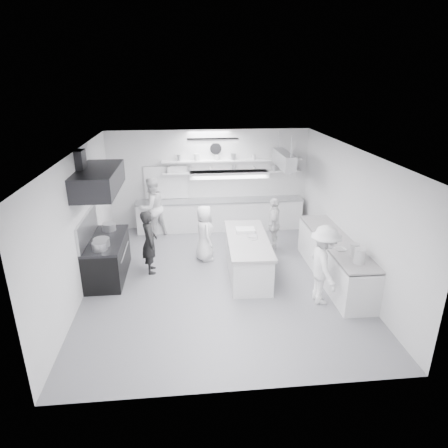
{
  "coord_description": "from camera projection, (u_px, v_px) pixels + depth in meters",
  "views": [
    {
      "loc": [
        -0.72,
        -8.08,
        4.47
      ],
      "look_at": [
        0.16,
        0.6,
        1.15
      ],
      "focal_mm": 31.35,
      "sensor_mm": 36.0,
      "label": 1
    }
  ],
  "objects": [
    {
      "name": "bowl_right",
      "position": [
        340.0,
        250.0,
        8.38
      ],
      "size": [
        0.25,
        0.25,
        0.06
      ],
      "primitive_type": "imported",
      "rotation": [
        0.0,
        0.0,
        0.05
      ],
      "color": "silver",
      "rests_on": "right_counter"
    },
    {
      "name": "light_fixture_rear",
      "position": [
        213.0,
        141.0,
        9.8
      ],
      "size": [
        1.3,
        0.25,
        0.1
      ],
      "primitive_type": "cube",
      "color": "silver",
      "rests_on": "ceiling"
    },
    {
      "name": "wall_front",
      "position": [
        242.0,
        306.0,
        5.38
      ],
      "size": [
        6.0,
        0.04,
        3.0
      ],
      "primitive_type": "cube",
      "color": "silver",
      "rests_on": "floor"
    },
    {
      "name": "pot_rack",
      "position": [
        284.0,
        160.0,
        10.77
      ],
      "size": [
        0.3,
        1.6,
        0.4
      ],
      "primitive_type": "cube",
      "color": "#B2B4B6",
      "rests_on": "ceiling"
    },
    {
      "name": "exhaust_hood",
      "position": [
        98.0,
        180.0,
        8.46
      ],
      "size": [
        0.85,
        2.0,
        0.5
      ],
      "primitive_type": "cube",
      "color": "black",
      "rests_on": "wall_left"
    },
    {
      "name": "cook_stove",
      "position": [
        149.0,
        242.0,
        9.26
      ],
      "size": [
        0.45,
        0.61,
        1.55
      ],
      "primitive_type": "imported",
      "rotation": [
        0.0,
        0.0,
        1.71
      ],
      "color": "black",
      "rests_on": "floor"
    },
    {
      "name": "shelf_upper",
      "position": [
        233.0,
        161.0,
        11.62
      ],
      "size": [
        4.2,
        0.26,
        0.04
      ],
      "primitive_type": "cube",
      "color": "silver",
      "rests_on": "wall_back"
    },
    {
      "name": "bowl_island_a",
      "position": [
        252.0,
        237.0,
        9.25
      ],
      "size": [
        0.31,
        0.31,
        0.06
      ],
      "primitive_type": "imported",
      "rotation": [
        0.0,
        0.0,
        -0.24
      ],
      "color": "#B2B4B6",
      "rests_on": "prep_island"
    },
    {
      "name": "wall_right",
      "position": [
        350.0,
        214.0,
        8.92
      ],
      "size": [
        0.04,
        7.0,
        3.0
      ],
      "primitive_type": "cube",
      "color": "silver",
      "rests_on": "floor"
    },
    {
      "name": "cook_island_right",
      "position": [
        274.0,
        224.0,
        10.45
      ],
      "size": [
        0.61,
        0.94,
        1.48
      ],
      "primitive_type": "imported",
      "rotation": [
        0.0,
        0.0,
        -1.88
      ],
      "color": "white",
      "rests_on": "floor"
    },
    {
      "name": "stove_pot",
      "position": [
        102.0,
        243.0,
        8.57
      ],
      "size": [
        0.35,
        0.35,
        0.22
      ],
      "primitive_type": "cylinder",
      "color": "#B2B4B6",
      "rests_on": "stove"
    },
    {
      "name": "back_counter",
      "position": [
        220.0,
        215.0,
        12.01
      ],
      "size": [
        5.0,
        0.6,
        0.92
      ],
      "primitive_type": "cube",
      "color": "silver",
      "rests_on": "floor"
    },
    {
      "name": "prep_island",
      "position": [
        247.0,
        257.0,
        9.29
      ],
      "size": [
        0.96,
        2.37,
        0.86
      ],
      "primitive_type": "cube",
      "rotation": [
        0.0,
        0.0,
        -0.04
      ],
      "color": "silver",
      "rests_on": "floor"
    },
    {
      "name": "wall_left",
      "position": [
        80.0,
        224.0,
        8.36
      ],
      "size": [
        0.04,
        7.0,
        3.0
      ],
      "primitive_type": "cube",
      "color": "silver",
      "rests_on": "floor"
    },
    {
      "name": "pass_through_window",
      "position": [
        166.0,
        183.0,
        11.77
      ],
      "size": [
        1.3,
        0.04,
        1.0
      ],
      "primitive_type": "cube",
      "color": "black",
      "rests_on": "wall_back"
    },
    {
      "name": "cook_right",
      "position": [
        324.0,
        265.0,
        7.97
      ],
      "size": [
        0.63,
        1.1,
        1.69
      ],
      "primitive_type": "imported",
      "rotation": [
        0.0,
        0.0,
        1.58
      ],
      "color": "white",
      "rests_on": "floor"
    },
    {
      "name": "bowl_island_b",
      "position": [
        253.0,
        240.0,
        9.09
      ],
      "size": [
        0.23,
        0.23,
        0.07
      ],
      "primitive_type": "imported",
      "rotation": [
        0.0,
        0.0,
        0.09
      ],
      "color": "silver",
      "rests_on": "prep_island"
    },
    {
      "name": "light_fixture_front",
      "position": [
        229.0,
        174.0,
        6.45
      ],
      "size": [
        1.3,
        0.25,
        0.1
      ],
      "primitive_type": "cube",
      "color": "silver",
      "rests_on": "ceiling"
    },
    {
      "name": "wall_back",
      "position": [
        209.0,
        180.0,
        11.89
      ],
      "size": [
        6.0,
        0.04,
        3.0
      ],
      "primitive_type": "cube",
      "color": "silver",
      "rests_on": "floor"
    },
    {
      "name": "shelf_lower",
      "position": [
        233.0,
        172.0,
        11.75
      ],
      "size": [
        4.2,
        0.26,
        0.04
      ],
      "primitive_type": "cube",
      "color": "silver",
      "rests_on": "wall_back"
    },
    {
      "name": "cook_island_left",
      "position": [
        205.0,
        233.0,
        9.91
      ],
      "size": [
        0.59,
        0.79,
        1.45
      ],
      "primitive_type": "imported",
      "rotation": [
        0.0,
        0.0,
        1.77
      ],
      "color": "white",
      "rests_on": "floor"
    },
    {
      "name": "ceiling",
      "position": [
        219.0,
        151.0,
        8.1
      ],
      "size": [
        6.0,
        7.0,
        0.02
      ],
      "primitive_type": "cube",
      "color": "white",
      "rests_on": "wall_back"
    },
    {
      "name": "stove",
      "position": [
        108.0,
        259.0,
        9.14
      ],
      "size": [
        0.8,
        1.8,
        0.9
      ],
      "primitive_type": "cube",
      "color": "black",
      "rests_on": "floor"
    },
    {
      "name": "floor",
      "position": [
        220.0,
        279.0,
        9.17
      ],
      "size": [
        6.0,
        7.0,
        0.02
      ],
      "primitive_type": "cube",
      "color": "slate",
      "rests_on": "ground"
    },
    {
      "name": "cook_back",
      "position": [
        152.0,
        207.0,
        11.33
      ],
      "size": [
        1.09,
        1.06,
        1.77
      ],
      "primitive_type": "imported",
      "rotation": [
        0.0,
        0.0,
        -2.49
      ],
      "color": "white",
      "rests_on": "floor"
    },
    {
      "name": "right_counter",
      "position": [
        334.0,
        260.0,
        9.07
      ],
      "size": [
        0.74,
        3.3,
        0.94
      ],
      "primitive_type": "cube",
      "color": "silver",
      "rests_on": "floor"
    },
    {
      "name": "wall_clock",
      "position": [
        216.0,
        149.0,
        11.54
      ],
      "size": [
        0.32,
        0.05,
        0.32
      ],
      "primitive_type": "cylinder",
      "rotation": [
        1.57,
        0.0,
        0.0
      ],
      "color": "white",
      "rests_on": "wall_back"
    }
  ]
}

